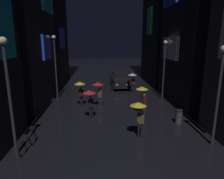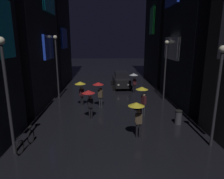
{
  "view_description": "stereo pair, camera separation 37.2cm",
  "coord_description": "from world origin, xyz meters",
  "px_view_note": "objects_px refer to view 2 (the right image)",
  "views": [
    {
      "loc": [
        -0.9,
        -4.48,
        5.35
      ],
      "look_at": [
        0.0,
        10.28,
        1.77
      ],
      "focal_mm": 32.0,
      "sensor_mm": 36.0,
      "label": 1
    },
    {
      "loc": [
        -0.52,
        -4.5,
        5.35
      ],
      "look_at": [
        0.0,
        10.28,
        1.77
      ],
      "focal_mm": 32.0,
      "sensor_mm": 36.0,
      "label": 2
    }
  ],
  "objects_px": {
    "car_distant": "(121,80)",
    "pedestrian_far_right_clear": "(134,78)",
    "streetlamp_right_near": "(218,85)",
    "pedestrian_foreground_right_yellow": "(137,110)",
    "bicycle_parked_at_storefront": "(26,141)",
    "streetlamp_left_far": "(57,60)",
    "pedestrian_midstreet_left_red": "(99,88)",
    "streetlamp_left_near": "(6,84)",
    "streetlamp_right_far": "(166,63)",
    "pedestrian_foreground_left_yellow": "(81,87)",
    "trash_bin": "(178,117)",
    "pedestrian_midstreet_centre_yellow": "(143,93)",
    "pedestrian_near_crossing_red": "(89,96)"
  },
  "relations": [
    {
      "from": "pedestrian_far_right_clear",
      "to": "trash_bin",
      "type": "bearing_deg",
      "value": -77.52
    },
    {
      "from": "pedestrian_far_right_clear",
      "to": "car_distant",
      "type": "bearing_deg",
      "value": 112.91
    },
    {
      "from": "car_distant",
      "to": "streetlamp_right_far",
      "type": "bearing_deg",
      "value": -54.07
    },
    {
      "from": "pedestrian_foreground_left_yellow",
      "to": "car_distant",
      "type": "xyz_separation_m",
      "value": [
        3.92,
        6.84,
        -0.74
      ]
    },
    {
      "from": "pedestrian_foreground_left_yellow",
      "to": "pedestrian_midstreet_left_red",
      "type": "bearing_deg",
      "value": -13.65
    },
    {
      "from": "streetlamp_right_near",
      "to": "streetlamp_left_far",
      "type": "bearing_deg",
      "value": 136.61
    },
    {
      "from": "pedestrian_midstreet_left_red",
      "to": "streetlamp_left_far",
      "type": "distance_m",
      "value": 5.32
    },
    {
      "from": "pedestrian_far_right_clear",
      "to": "pedestrian_near_crossing_red",
      "type": "height_order",
      "value": "same"
    },
    {
      "from": "streetlamp_right_far",
      "to": "trash_bin",
      "type": "relative_size",
      "value": 5.83
    },
    {
      "from": "pedestrian_foreground_left_yellow",
      "to": "streetlamp_left_far",
      "type": "bearing_deg",
      "value": 133.78
    },
    {
      "from": "streetlamp_left_far",
      "to": "streetlamp_right_near",
      "type": "bearing_deg",
      "value": -43.39
    },
    {
      "from": "streetlamp_right_near",
      "to": "streetlamp_left_far",
      "type": "relative_size",
      "value": 0.88
    },
    {
      "from": "bicycle_parked_at_storefront",
      "to": "streetlamp_left_far",
      "type": "distance_m",
      "value": 9.89
    },
    {
      "from": "bicycle_parked_at_storefront",
      "to": "streetlamp_left_far",
      "type": "xyz_separation_m",
      "value": [
        -0.4,
        9.34,
        3.26
      ]
    },
    {
      "from": "pedestrian_far_right_clear",
      "to": "streetlamp_right_near",
      "type": "height_order",
      "value": "streetlamp_right_near"
    },
    {
      "from": "pedestrian_far_right_clear",
      "to": "streetlamp_right_far",
      "type": "distance_m",
      "value": 3.85
    },
    {
      "from": "bicycle_parked_at_storefront",
      "to": "pedestrian_near_crossing_red",
      "type": "bearing_deg",
      "value": 51.88
    },
    {
      "from": "pedestrian_foreground_right_yellow",
      "to": "pedestrian_midstreet_centre_yellow",
      "type": "bearing_deg",
      "value": 75.07
    },
    {
      "from": "pedestrian_midstreet_left_red",
      "to": "streetlamp_left_near",
      "type": "height_order",
      "value": "streetlamp_left_near"
    },
    {
      "from": "car_distant",
      "to": "streetlamp_left_near",
      "type": "relative_size",
      "value": 0.76
    },
    {
      "from": "bicycle_parked_at_storefront",
      "to": "streetlamp_left_far",
      "type": "relative_size",
      "value": 0.31
    },
    {
      "from": "streetlamp_right_near",
      "to": "streetlamp_left_near",
      "type": "height_order",
      "value": "streetlamp_left_near"
    },
    {
      "from": "car_distant",
      "to": "trash_bin",
      "type": "height_order",
      "value": "car_distant"
    },
    {
      "from": "car_distant",
      "to": "pedestrian_far_right_clear",
      "type": "bearing_deg",
      "value": -67.09
    },
    {
      "from": "pedestrian_midstreet_centre_yellow",
      "to": "pedestrian_near_crossing_red",
      "type": "distance_m",
      "value": 3.93
    },
    {
      "from": "streetlamp_right_near",
      "to": "pedestrian_far_right_clear",
      "type": "bearing_deg",
      "value": 102.76
    },
    {
      "from": "pedestrian_foreground_left_yellow",
      "to": "car_distant",
      "type": "bearing_deg",
      "value": 60.17
    },
    {
      "from": "pedestrian_midstreet_left_red",
      "to": "pedestrian_near_crossing_red",
      "type": "xyz_separation_m",
      "value": [
        -0.6,
        -2.63,
        0.0
      ]
    },
    {
      "from": "pedestrian_midstreet_left_red",
      "to": "streetlamp_left_near",
      "type": "distance_m",
      "value": 8.13
    },
    {
      "from": "bicycle_parked_at_storefront",
      "to": "car_distant",
      "type": "height_order",
      "value": "car_distant"
    },
    {
      "from": "streetlamp_left_far",
      "to": "pedestrian_midstreet_centre_yellow",
      "type": "bearing_deg",
      "value": -33.26
    },
    {
      "from": "pedestrian_foreground_right_yellow",
      "to": "trash_bin",
      "type": "height_order",
      "value": "pedestrian_foreground_right_yellow"
    },
    {
      "from": "pedestrian_far_right_clear",
      "to": "trash_bin",
      "type": "relative_size",
      "value": 2.28
    },
    {
      "from": "car_distant",
      "to": "trash_bin",
      "type": "relative_size",
      "value": 4.54
    },
    {
      "from": "pedestrian_foreground_left_yellow",
      "to": "pedestrian_midstreet_centre_yellow",
      "type": "bearing_deg",
      "value": -24.57
    },
    {
      "from": "pedestrian_midstreet_centre_yellow",
      "to": "bicycle_parked_at_storefront",
      "type": "height_order",
      "value": "pedestrian_midstreet_centre_yellow"
    },
    {
      "from": "bicycle_parked_at_storefront",
      "to": "streetlamp_left_near",
      "type": "bearing_deg",
      "value": -131.95
    },
    {
      "from": "streetlamp_right_near",
      "to": "trash_bin",
      "type": "bearing_deg",
      "value": 103.57
    },
    {
      "from": "pedestrian_near_crossing_red",
      "to": "car_distant",
      "type": "xyz_separation_m",
      "value": [
        2.99,
        9.84,
        -0.74
      ]
    },
    {
      "from": "car_distant",
      "to": "trash_bin",
      "type": "bearing_deg",
      "value": -74.85
    },
    {
      "from": "pedestrian_midstreet_left_red",
      "to": "streetlamp_right_near",
      "type": "xyz_separation_m",
      "value": [
        6.02,
        -6.53,
        1.59
      ]
    },
    {
      "from": "pedestrian_far_right_clear",
      "to": "pedestrian_midstreet_left_red",
      "type": "relative_size",
      "value": 1.0
    },
    {
      "from": "streetlamp_right_near",
      "to": "pedestrian_foreground_right_yellow",
      "type": "bearing_deg",
      "value": 165.05
    },
    {
      "from": "pedestrian_midstreet_centre_yellow",
      "to": "streetlamp_right_far",
      "type": "relative_size",
      "value": 0.39
    },
    {
      "from": "pedestrian_far_right_clear",
      "to": "streetlamp_left_far",
      "type": "height_order",
      "value": "streetlamp_left_far"
    },
    {
      "from": "streetlamp_right_far",
      "to": "streetlamp_left_near",
      "type": "xyz_separation_m",
      "value": [
        -10.0,
        -9.05,
        0.07
      ]
    },
    {
      "from": "car_distant",
      "to": "streetlamp_right_near",
      "type": "bearing_deg",
      "value": -75.18
    },
    {
      "from": "pedestrian_far_right_clear",
      "to": "pedestrian_foreground_left_yellow",
      "type": "bearing_deg",
      "value": -140.41
    },
    {
      "from": "car_distant",
      "to": "streetlamp_left_near",
      "type": "xyz_separation_m",
      "value": [
        -6.37,
        -14.07,
        2.54
      ]
    },
    {
      "from": "bicycle_parked_at_storefront",
      "to": "streetlamp_right_near",
      "type": "distance_m",
      "value": 10.02
    }
  ]
}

